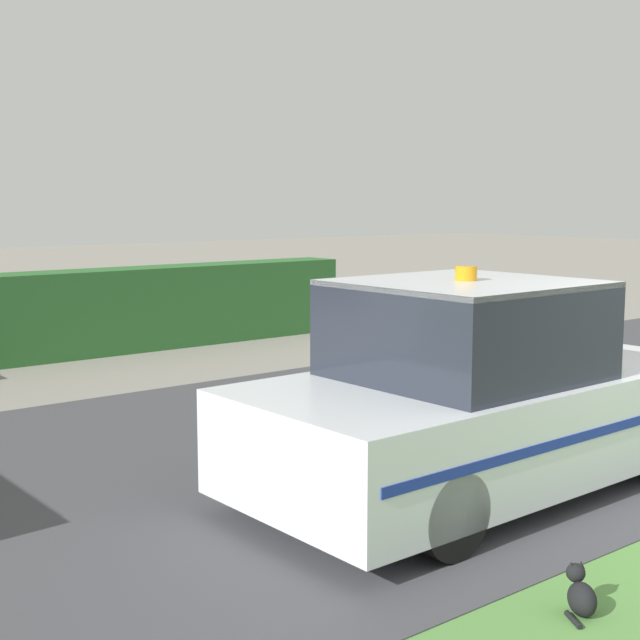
{
  "coord_description": "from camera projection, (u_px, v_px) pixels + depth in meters",
  "views": [
    {
      "loc": [
        -6.18,
        -2.32,
        2.25
      ],
      "look_at": [
        -0.68,
        4.61,
        1.05
      ],
      "focal_mm": 50.0,
      "sensor_mm": 36.0,
      "label": 1
    }
  ],
  "objects": [
    {
      "name": "road_strip",
      "position": [
        416.0,
        425.0,
        8.94
      ],
      "size": [
        28.0,
        6.25,
        0.01
      ],
      "primitive_type": "cube",
      "color": "#424247",
      "rests_on": "ground"
    },
    {
      "name": "garden_hedge",
      "position": [
        80.0,
        313.0,
        12.86
      ],
      "size": [
        8.97,
        0.74,
        1.24
      ],
      "primitive_type": "cube",
      "color": "#2D662D",
      "rests_on": "ground"
    },
    {
      "name": "police_car",
      "position": [
        479.0,
        397.0,
        6.87
      ],
      "size": [
        4.13,
        1.87,
        1.75
      ],
      "rotation": [
        0.0,
        0.0,
        0.02
      ],
      "color": "black",
      "rests_on": "road_strip"
    },
    {
      "name": "cat",
      "position": [
        580.0,
        595.0,
        4.85
      ],
      "size": [
        0.28,
        0.26,
        0.27
      ],
      "rotation": [
        0.0,
        0.0,
        1.05
      ],
      "color": "black",
      "rests_on": "ground"
    }
  ]
}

